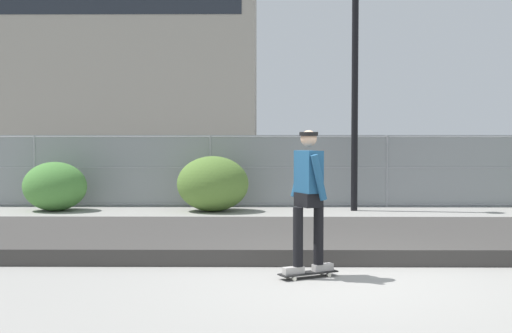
# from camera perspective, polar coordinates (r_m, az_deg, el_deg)

# --- Properties ---
(ground_plane) EXTENTS (120.00, 120.00, 0.00)m
(ground_plane) POSITION_cam_1_polar(r_m,az_deg,el_deg) (8.61, 6.92, -9.64)
(ground_plane) COLOR gray
(gravel_berm) EXTENTS (14.44, 3.84, 0.24)m
(gravel_berm) POSITION_cam_1_polar(r_m,az_deg,el_deg) (11.31, 5.34, -6.06)
(gravel_berm) COLOR #3D3A38
(gravel_berm) RESTS_ON ground_plane
(skateboard) EXTENTS (0.80, 0.55, 0.07)m
(skateboard) POSITION_cam_1_polar(r_m,az_deg,el_deg) (8.74, 4.47, -9.06)
(skateboard) COLOR black
(skateboard) RESTS_ON ground_plane
(skater) EXTENTS (0.68, 0.62, 1.83)m
(skater) POSITION_cam_1_polar(r_m,az_deg,el_deg) (8.59, 4.50, -2.12)
(skater) COLOR #B2ADA8
(skater) RESTS_ON skateboard
(chain_fence) EXTENTS (22.79, 0.06, 1.85)m
(chain_fence) POSITION_cam_1_polar(r_m,az_deg,el_deg) (17.23, 3.66, -0.36)
(chain_fence) COLOR gray
(chain_fence) RESTS_ON ground_plane
(street_lamp) EXTENTS (0.44, 0.44, 6.49)m
(street_lamp) POSITION_cam_1_polar(r_m,az_deg,el_deg) (16.61, 8.45, 10.33)
(street_lamp) COLOR black
(street_lamp) RESTS_ON ground_plane
(parked_car_near) EXTENTS (4.54, 2.23, 1.66)m
(parked_car_near) POSITION_cam_1_polar(r_m,az_deg,el_deg) (20.76, -12.22, -0.17)
(parked_car_near) COLOR #B7BABF
(parked_car_near) RESTS_ON ground_plane
(library_building) EXTENTS (22.55, 12.70, 18.18)m
(library_building) POSITION_cam_1_polar(r_m,az_deg,el_deg) (53.43, -12.40, 10.37)
(library_building) COLOR gray
(library_building) RESTS_ON ground_plane
(shrub_left) EXTENTS (1.55, 1.27, 1.20)m
(shrub_left) POSITION_cam_1_polar(r_m,az_deg,el_deg) (16.99, -16.79, -1.64)
(shrub_left) COLOR #477F38
(shrub_left) RESTS_ON ground_plane
(shrub_center) EXTENTS (1.74, 1.42, 1.34)m
(shrub_center) POSITION_cam_1_polar(r_m,az_deg,el_deg) (16.20, -3.71, -1.48)
(shrub_center) COLOR #567A33
(shrub_center) RESTS_ON ground_plane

